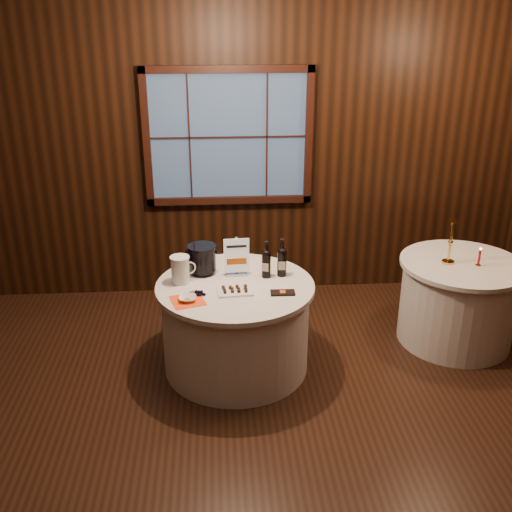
{
  "coord_description": "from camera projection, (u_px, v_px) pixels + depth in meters",
  "views": [
    {
      "loc": [
        -0.13,
        -3.33,
        2.86
      ],
      "look_at": [
        0.16,
        0.9,
        1.05
      ],
      "focal_mm": 42.0,
      "sensor_mm": 36.0,
      "label": 1
    }
  ],
  "objects": [
    {
      "name": "ice_bucket",
      "position": [
        202.0,
        259.0,
        4.95
      ],
      "size": [
        0.24,
        0.24,
        0.25
      ],
      "color": "black",
      "rests_on": "main_table"
    },
    {
      "name": "back_wall",
      "position": [
        228.0,
        147.0,
        5.86
      ],
      "size": [
        6.0,
        0.1,
        3.0
      ],
      "color": "black",
      "rests_on": "ground"
    },
    {
      "name": "chocolate_box",
      "position": [
        283.0,
        293.0,
        4.65
      ],
      "size": [
        0.19,
        0.1,
        0.02
      ],
      "primitive_type": "cube",
      "rotation": [
        0.0,
        0.0,
        -0.02
      ],
      "color": "black",
      "rests_on": "main_table"
    },
    {
      "name": "chocolate_plate",
      "position": [
        235.0,
        290.0,
        4.66
      ],
      "size": [
        0.29,
        0.21,
        0.04
      ],
      "rotation": [
        0.0,
        0.0,
        0.08
      ],
      "color": "white",
      "rests_on": "main_table"
    },
    {
      "name": "cracker_bowl",
      "position": [
        188.0,
        298.0,
        4.53
      ],
      "size": [
        0.13,
        0.13,
        0.03
      ],
      "primitive_type": "imported",
      "rotation": [
        0.0,
        0.0,
        0.01
      ],
      "color": "white",
      "rests_on": "orange_napkin"
    },
    {
      "name": "brass_candlestick",
      "position": [
        450.0,
        248.0,
        5.14
      ],
      "size": [
        0.11,
        0.11,
        0.38
      ],
      "color": "gold",
      "rests_on": "side_table"
    },
    {
      "name": "red_candle",
      "position": [
        479.0,
        259.0,
        5.11
      ],
      "size": [
        0.05,
        0.05,
        0.17
      ],
      "color": "gold",
      "rests_on": "side_table"
    },
    {
      "name": "port_bottle_right",
      "position": [
        282.0,
        260.0,
        4.9
      ],
      "size": [
        0.08,
        0.08,
        0.32
      ],
      "rotation": [
        0.0,
        0.0,
        -0.09
      ],
      "color": "black",
      "rests_on": "main_table"
    },
    {
      "name": "glass_pitcher",
      "position": [
        181.0,
        270.0,
        4.79
      ],
      "size": [
        0.21,
        0.16,
        0.23
      ],
      "rotation": [
        0.0,
        0.0,
        0.26
      ],
      "color": "silver",
      "rests_on": "main_table"
    },
    {
      "name": "orange_napkin",
      "position": [
        188.0,
        301.0,
        4.53
      ],
      "size": [
        0.3,
        0.3,
        0.0
      ],
      "primitive_type": "cube",
      "rotation": [
        0.0,
        0.0,
        0.29
      ],
      "color": "#FF4815",
      "rests_on": "main_table"
    },
    {
      "name": "sign_stand",
      "position": [
        237.0,
        262.0,
        4.92
      ],
      "size": [
        0.21,
        0.11,
        0.34
      ],
      "rotation": [
        0.0,
        0.0,
        0.06
      ],
      "color": "#B0B0B7",
      "rests_on": "main_table"
    },
    {
      "name": "ground",
      "position": [
        242.0,
        445.0,
        4.19
      ],
      "size": [
        6.0,
        6.0,
        0.0
      ],
      "primitive_type": "plane",
      "color": "black",
      "rests_on": "ground"
    },
    {
      "name": "grape_bunch",
      "position": [
        199.0,
        293.0,
        4.62
      ],
      "size": [
        0.17,
        0.08,
        0.04
      ],
      "rotation": [
        0.0,
        0.0,
        -0.23
      ],
      "color": "black",
      "rests_on": "main_table"
    },
    {
      "name": "port_bottle_left",
      "position": [
        266.0,
        262.0,
        4.88
      ],
      "size": [
        0.07,
        0.09,
        0.31
      ],
      "rotation": [
        0.0,
        0.0,
        -0.34
      ],
      "color": "black",
      "rests_on": "main_table"
    },
    {
      "name": "side_table",
      "position": [
        457.0,
        301.0,
        5.36
      ],
      "size": [
        1.08,
        1.08,
        0.77
      ],
      "color": "silver",
      "rests_on": "ground"
    },
    {
      "name": "main_table",
      "position": [
        236.0,
        326.0,
        4.95
      ],
      "size": [
        1.28,
        1.28,
        0.77
      ],
      "color": "silver",
      "rests_on": "ground"
    }
  ]
}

